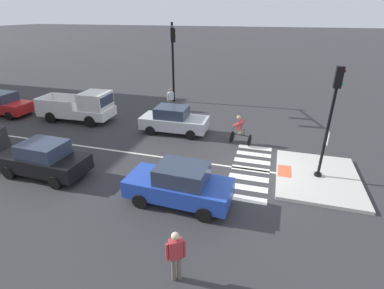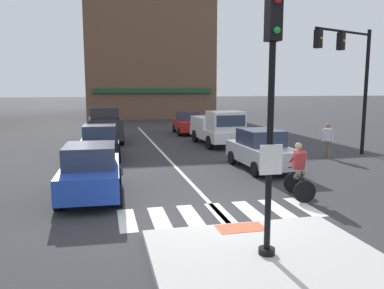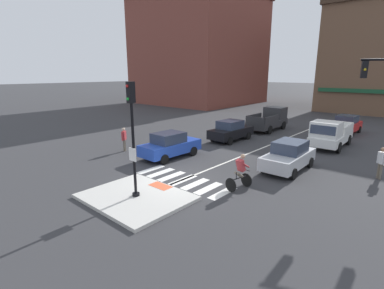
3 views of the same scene
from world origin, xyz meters
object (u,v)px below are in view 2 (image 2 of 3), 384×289
at_px(car_black_westbound_far, 100,142).
at_px(cyclist, 299,169).
at_px(car_blue_westbound_near, 91,171).
at_px(pickup_truck_white_eastbound_far, 219,129).
at_px(traffic_light_mast, 351,68).
at_px(pedestrian_waiting_far_side, 328,138).
at_px(car_silver_eastbound_mid, 261,150).
at_px(pickup_truck_charcoal_westbound_distant, 105,126).
at_px(car_red_eastbound_distant, 188,123).
at_px(signal_pole, 271,103).

relative_size(car_black_westbound_far, cyclist, 2.47).
distance_m(car_blue_westbound_near, pickup_truck_white_eastbound_far, 11.65).
height_order(car_blue_westbound_near, cyclist, cyclist).
distance_m(car_blue_westbound_near, cyclist, 6.37).
height_order(traffic_light_mast, pickup_truck_white_eastbound_far, traffic_light_mast).
bearing_deg(pickup_truck_white_eastbound_far, pedestrian_waiting_far_side, -51.73).
relative_size(car_silver_eastbound_mid, pickup_truck_charcoal_westbound_distant, 0.80).
relative_size(car_black_westbound_far, pedestrian_waiting_far_side, 2.49).
bearing_deg(car_blue_westbound_near, cyclist, -13.69).
bearing_deg(pickup_truck_charcoal_westbound_distant, car_red_eastbound_distant, 25.38).
relative_size(traffic_light_mast, car_silver_eastbound_mid, 1.49).
bearing_deg(car_black_westbound_far, car_red_eastbound_distant, 55.48).
bearing_deg(cyclist, traffic_light_mast, 45.68).
xyz_separation_m(signal_pole, car_red_eastbound_distant, (3.11, 21.10, -2.25)).
height_order(car_black_westbound_far, car_silver_eastbound_mid, same).
xyz_separation_m(traffic_light_mast, car_silver_eastbound_mid, (-5.32, -1.86, -3.45)).
height_order(cyclist, pedestrian_waiting_far_side, cyclist).
distance_m(car_silver_eastbound_mid, pickup_truck_white_eastbound_far, 6.69).
height_order(car_blue_westbound_near, pedestrian_waiting_far_side, pedestrian_waiting_far_side).
xyz_separation_m(car_silver_eastbound_mid, car_blue_westbound_near, (-6.75, -2.65, 0.00)).
bearing_deg(car_silver_eastbound_mid, car_blue_westbound_near, -158.59).
xyz_separation_m(traffic_light_mast, cyclist, (-5.88, -6.02, -3.39)).
xyz_separation_m(traffic_light_mast, pickup_truck_white_eastbound_far, (-5.10, 4.83, -3.29)).
height_order(car_black_westbound_far, pedestrian_waiting_far_side, pedestrian_waiting_far_side).
distance_m(car_black_westbound_far, car_red_eastbound_distant, 11.03).
bearing_deg(traffic_light_mast, pickup_truck_charcoal_westbound_distant, 144.22).
height_order(pickup_truck_charcoal_westbound_distant, cyclist, pickup_truck_charcoal_westbound_distant).
height_order(traffic_light_mast, car_silver_eastbound_mid, traffic_light_mast).
relative_size(car_silver_eastbound_mid, car_blue_westbound_near, 0.99).
bearing_deg(car_blue_westbound_near, car_black_westbound_far, 87.72).
xyz_separation_m(signal_pole, cyclist, (2.79, 3.92, -2.19)).
relative_size(traffic_light_mast, cyclist, 3.67).
distance_m(signal_pole, car_red_eastbound_distant, 21.45).
relative_size(signal_pole, car_black_westbound_far, 1.16).
distance_m(signal_pole, pickup_truck_white_eastbound_far, 15.34).
bearing_deg(car_silver_eastbound_mid, pickup_truck_white_eastbound_far, 88.18).
relative_size(signal_pole, car_blue_westbound_near, 1.16).
xyz_separation_m(car_blue_westbound_near, cyclist, (6.19, -1.51, 0.06)).
height_order(car_black_westbound_far, pickup_truck_white_eastbound_far, pickup_truck_white_eastbound_far).
relative_size(signal_pole, traffic_light_mast, 0.78).
bearing_deg(traffic_light_mast, cyclist, -134.32).
bearing_deg(car_black_westbound_far, cyclist, -53.75).
height_order(car_red_eastbound_distant, pedestrian_waiting_far_side, pedestrian_waiting_far_side).
bearing_deg(car_blue_westbound_near, car_red_eastbound_distant, 67.42).
bearing_deg(pedestrian_waiting_far_side, car_blue_westbound_near, -158.13).
bearing_deg(car_blue_westbound_near, pickup_truck_charcoal_westbound_distant, 87.64).
distance_m(car_red_eastbound_distant, cyclist, 17.18).
bearing_deg(pedestrian_waiting_far_side, car_black_westbound_far, 168.25).
relative_size(signal_pole, cyclist, 2.88).
bearing_deg(pickup_truck_white_eastbound_far, cyclist, -94.08).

